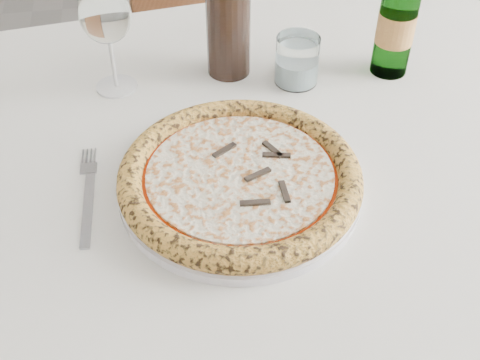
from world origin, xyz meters
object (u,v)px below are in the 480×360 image
at_px(chair_far, 213,31).
at_px(pizza, 240,177).
at_px(dining_table, 229,184).
at_px(plate, 240,186).
at_px(beer_bottle, 397,19).
at_px(wine_bottle, 228,2).
at_px(tumbler, 297,63).
at_px(wine_glass, 105,17).

xyz_separation_m(chair_far, pizza, (-0.08, -0.86, 0.25)).
distance_m(dining_table, pizza, 0.15).
height_order(plate, beer_bottle, beer_bottle).
distance_m(dining_table, plate, 0.13).
bearing_deg(plate, wine_bottle, 83.80).
distance_m(chair_far, tumbler, 0.66).
height_order(pizza, wine_glass, wine_glass).
xyz_separation_m(plate, beer_bottle, (0.31, 0.26, 0.09)).
xyz_separation_m(tumbler, wine_bottle, (-0.11, 0.05, 0.09)).
bearing_deg(chair_far, wine_glass, -112.84).
relative_size(plate, pizza, 1.00).
height_order(chair_far, wine_bottle, wine_bottle).
relative_size(dining_table, wine_glass, 9.24).
height_order(dining_table, wine_glass, wine_glass).
relative_size(chair_far, wine_bottle, 3.04).
bearing_deg(wine_bottle, chair_far, 85.63).
bearing_deg(beer_bottle, plate, -140.16).
bearing_deg(wine_glass, pizza, -60.35).
relative_size(chair_far, beer_bottle, 3.74).
distance_m(plate, beer_bottle, 0.42).
height_order(tumbler, wine_bottle, wine_bottle).
bearing_deg(dining_table, chair_far, 84.32).
bearing_deg(tumbler, beer_bottle, 1.73).
height_order(dining_table, tumbler, tumbler).
bearing_deg(wine_bottle, dining_table, -99.14).
relative_size(pizza, wine_bottle, 1.10).
bearing_deg(dining_table, tumbler, 47.50).
xyz_separation_m(dining_table, wine_bottle, (0.03, 0.21, 0.21)).
relative_size(tumbler, wine_bottle, 0.27).
relative_size(dining_table, tumbler, 20.43).
xyz_separation_m(plate, wine_glass, (-0.16, 0.29, 0.12)).
bearing_deg(tumbler, plate, -119.16).
xyz_separation_m(dining_table, chair_far, (0.08, 0.76, -0.14)).
bearing_deg(plate, chair_far, 84.97).
xyz_separation_m(pizza, tumbler, (0.14, 0.26, 0.01)).
bearing_deg(tumbler, pizza, -119.16).
bearing_deg(plate, pizza, -120.00).
relative_size(pizza, beer_bottle, 1.36).
relative_size(beer_bottle, wine_bottle, 0.81).
height_order(chair_far, pizza, chair_far).
distance_m(pizza, beer_bottle, 0.41).
bearing_deg(pizza, tumbler, 60.84).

